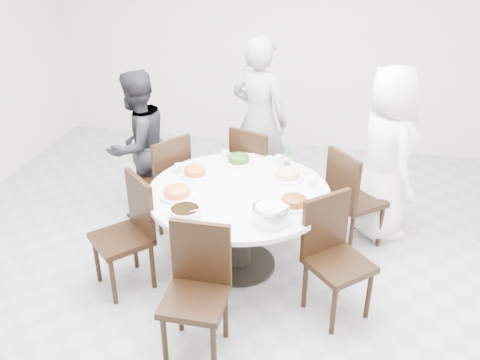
% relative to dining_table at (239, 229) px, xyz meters
% --- Properties ---
extents(floor, '(6.00, 6.00, 0.01)m').
position_rel_dining_table_xyz_m(floor, '(-0.04, -0.20, -0.38)').
color(floor, '#A4A4A8').
rests_on(floor, ground).
extents(wall_back, '(6.00, 0.01, 2.80)m').
position_rel_dining_table_xyz_m(wall_back, '(-0.04, 2.80, 1.02)').
color(wall_back, silver).
rests_on(wall_back, ground).
extents(dining_table, '(1.50, 1.50, 0.75)m').
position_rel_dining_table_xyz_m(dining_table, '(0.00, 0.00, 0.00)').
color(dining_table, silver).
rests_on(dining_table, floor).
extents(chair_ne, '(0.59, 0.59, 0.95)m').
position_rel_dining_table_xyz_m(chair_ne, '(0.97, 0.57, 0.10)').
color(chair_ne, black).
rests_on(chair_ne, floor).
extents(chair_n, '(0.55, 0.55, 0.95)m').
position_rel_dining_table_xyz_m(chair_n, '(-0.00, 0.97, 0.10)').
color(chair_n, black).
rests_on(chair_n, floor).
extents(chair_nw, '(0.58, 0.58, 0.95)m').
position_rel_dining_table_xyz_m(chair_nw, '(-0.88, 0.56, 0.10)').
color(chair_nw, black).
rests_on(chair_nw, floor).
extents(chair_sw, '(0.59, 0.59, 0.95)m').
position_rel_dining_table_xyz_m(chair_sw, '(-0.86, -0.45, 0.10)').
color(chair_sw, black).
rests_on(chair_sw, floor).
extents(chair_s, '(0.42, 0.42, 0.95)m').
position_rel_dining_table_xyz_m(chair_s, '(-0.09, -1.04, 0.10)').
color(chair_s, black).
rests_on(chair_s, floor).
extents(chair_se, '(0.59, 0.59, 0.95)m').
position_rel_dining_table_xyz_m(chair_se, '(0.85, -0.44, 0.10)').
color(chair_se, black).
rests_on(chair_se, floor).
extents(diner_right, '(0.78, 0.94, 1.64)m').
position_rel_dining_table_xyz_m(diner_right, '(1.20, 0.82, 0.45)').
color(diner_right, white).
rests_on(diner_right, floor).
extents(diner_middle, '(0.73, 0.60, 1.73)m').
position_rel_dining_table_xyz_m(diner_middle, '(-0.06, 1.35, 0.49)').
color(diner_middle, black).
rests_on(diner_middle, floor).
extents(diner_left, '(0.81, 0.89, 1.49)m').
position_rel_dining_table_xyz_m(diner_left, '(-1.16, 0.71, 0.37)').
color(diner_left, black).
rests_on(diner_left, floor).
extents(dish_greens, '(0.25, 0.25, 0.06)m').
position_rel_dining_table_xyz_m(dish_greens, '(-0.11, 0.50, 0.41)').
color(dish_greens, white).
rests_on(dish_greens, dining_table).
extents(dish_pale, '(0.27, 0.27, 0.07)m').
position_rel_dining_table_xyz_m(dish_pale, '(0.36, 0.29, 0.41)').
color(dish_pale, white).
rests_on(dish_pale, dining_table).
extents(dish_orange, '(0.24, 0.24, 0.07)m').
position_rel_dining_table_xyz_m(dish_orange, '(-0.42, 0.17, 0.41)').
color(dish_orange, white).
rests_on(dish_orange, dining_table).
extents(dish_redbrown, '(0.26, 0.26, 0.06)m').
position_rel_dining_table_xyz_m(dish_redbrown, '(0.47, -0.17, 0.41)').
color(dish_redbrown, white).
rests_on(dish_redbrown, dining_table).
extents(dish_tofu, '(0.27, 0.27, 0.07)m').
position_rel_dining_table_xyz_m(dish_tofu, '(-0.46, -0.21, 0.41)').
color(dish_tofu, white).
rests_on(dish_tofu, dining_table).
extents(rice_bowl, '(0.27, 0.27, 0.12)m').
position_rel_dining_table_xyz_m(rice_bowl, '(0.33, -0.42, 0.43)').
color(rice_bowl, silver).
rests_on(rice_bowl, dining_table).
extents(soup_bowl, '(0.24, 0.24, 0.07)m').
position_rel_dining_table_xyz_m(soup_bowl, '(-0.31, -0.49, 0.41)').
color(soup_bowl, white).
rests_on(soup_bowl, dining_table).
extents(beverage_bottle, '(0.06, 0.06, 0.21)m').
position_rel_dining_table_xyz_m(beverage_bottle, '(0.33, 0.52, 0.48)').
color(beverage_bottle, '#29682D').
rests_on(beverage_bottle, dining_table).
extents(tea_cups, '(0.07, 0.07, 0.08)m').
position_rel_dining_table_xyz_m(tea_cups, '(0.03, 0.59, 0.42)').
color(tea_cups, white).
rests_on(tea_cups, dining_table).
extents(chopsticks, '(0.24, 0.04, 0.01)m').
position_rel_dining_table_xyz_m(chopsticks, '(0.01, 0.64, 0.38)').
color(chopsticks, tan).
rests_on(chopsticks, dining_table).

